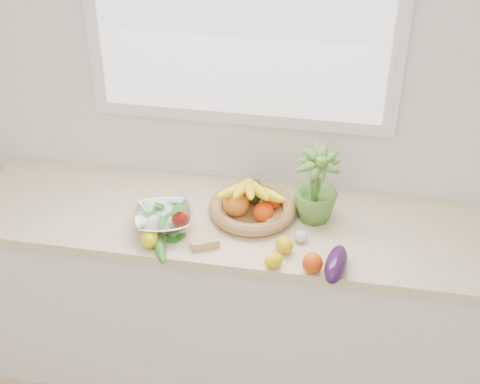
% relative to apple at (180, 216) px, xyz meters
% --- Properties ---
extents(back_wall, '(4.50, 0.02, 2.70)m').
position_rel_apple_xyz_m(back_wall, '(0.19, 0.37, 0.41)').
color(back_wall, white).
rests_on(back_wall, ground).
extents(counter_cabinet, '(2.20, 0.58, 0.86)m').
position_rel_apple_xyz_m(counter_cabinet, '(0.19, 0.07, -0.51)').
color(counter_cabinet, silver).
rests_on(counter_cabinet, ground).
extents(countertop, '(2.24, 0.62, 0.04)m').
position_rel_apple_xyz_m(countertop, '(0.19, 0.07, -0.06)').
color(countertop, beige).
rests_on(countertop, counter_cabinet).
extents(orange_loose, '(0.10, 0.10, 0.08)m').
position_rel_apple_xyz_m(orange_loose, '(0.57, -0.21, 0.00)').
color(orange_loose, '#D54206').
rests_on(orange_loose, countertop).
extents(lemon_a, '(0.09, 0.10, 0.07)m').
position_rel_apple_xyz_m(lemon_a, '(-0.08, -0.17, -0.00)').
color(lemon_a, '#D9D50B').
rests_on(lemon_a, countertop).
extents(lemon_b, '(0.10, 0.10, 0.06)m').
position_rel_apple_xyz_m(lemon_b, '(0.42, -0.21, -0.00)').
color(lemon_b, '#DFBB0C').
rests_on(lemon_b, countertop).
extents(lemon_c, '(0.10, 0.11, 0.07)m').
position_rel_apple_xyz_m(lemon_c, '(0.45, -0.11, -0.00)').
color(lemon_c, gold).
rests_on(lemon_c, countertop).
extents(apple, '(0.08, 0.08, 0.07)m').
position_rel_apple_xyz_m(apple, '(0.00, 0.00, 0.00)').
color(apple, '#B3190E').
rests_on(apple, countertop).
extents(ginger, '(0.12, 0.09, 0.04)m').
position_rel_apple_xyz_m(ginger, '(0.14, -0.14, -0.02)').
color(ginger, tan).
rests_on(ginger, countertop).
extents(garlic_a, '(0.07, 0.07, 0.05)m').
position_rel_apple_xyz_m(garlic_a, '(0.38, 0.02, -0.01)').
color(garlic_a, silver).
rests_on(garlic_a, countertop).
extents(garlic_b, '(0.05, 0.05, 0.04)m').
position_rel_apple_xyz_m(garlic_b, '(0.34, -0.00, -0.01)').
color(garlic_b, silver).
rests_on(garlic_b, countertop).
extents(garlic_c, '(0.05, 0.05, 0.05)m').
position_rel_apple_xyz_m(garlic_c, '(0.51, -0.04, -0.01)').
color(garlic_c, beige).
rests_on(garlic_c, countertop).
extents(eggplant, '(0.11, 0.22, 0.09)m').
position_rel_apple_xyz_m(eggplant, '(0.66, -0.20, 0.01)').
color(eggplant, '#2A0F37').
rests_on(eggplant, countertop).
extents(cucumber, '(0.13, 0.22, 0.04)m').
position_rel_apple_xyz_m(cucumber, '(-0.03, -0.19, -0.01)').
color(cucumber, '#2A5E1B').
rests_on(cucumber, countertop).
extents(radish, '(0.03, 0.03, 0.03)m').
position_rel_apple_xyz_m(radish, '(-0.05, -0.14, -0.02)').
color(radish, red).
rests_on(radish, countertop).
extents(potted_herb, '(0.22, 0.22, 0.33)m').
position_rel_apple_xyz_m(potted_herb, '(0.54, 0.14, 0.13)').
color(potted_herb, '#4E7E2E').
rests_on(potted_herb, countertop).
extents(fruit_basket, '(0.44, 0.44, 0.19)m').
position_rel_apple_xyz_m(fruit_basket, '(0.28, 0.11, 0.02)').
color(fruit_basket, tan).
rests_on(fruit_basket, countertop).
extents(colander_with_spinach, '(0.30, 0.30, 0.12)m').
position_rel_apple_xyz_m(colander_with_spinach, '(-0.06, -0.05, 0.03)').
color(colander_with_spinach, silver).
rests_on(colander_with_spinach, countertop).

